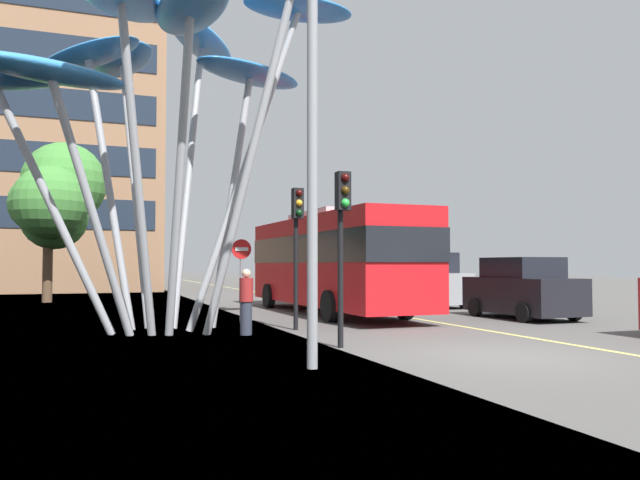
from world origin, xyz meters
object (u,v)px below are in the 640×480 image
Objects in this scene: traffic_light_kerb_near at (342,220)px; car_far_side at (321,278)px; car_side_street at (363,279)px; no_entry_sign at (241,267)px; street_lamp at (330,56)px; car_parked_mid at (522,289)px; leaf_sculpture at (164,58)px; red_bus at (331,258)px; traffic_light_kerb_far at (297,227)px; car_parked_far at (426,281)px; pedestrian at (246,302)px.

traffic_light_kerb_near reaches higher than car_far_side.
car_side_street is 14.05m from no_entry_sign.
no_entry_sign is at bearing 86.74° from street_lamp.
leaf_sculpture is at bearing -179.94° from car_parked_mid.
street_lamp is at bearing -143.81° from car_parked_mid.
red_bus is 5.80m from traffic_light_kerb_far.
car_parked_far is 0.96× the size of car_side_street.
car_far_side is 0.47× the size of street_lamp.
car_parked_far is (5.03, 2.08, -0.94)m from red_bus.
leaf_sculpture is 12.91m from car_parked_mid.
traffic_light_kerb_near is at bearing -109.28° from car_far_side.
red_bus is at bearing 32.89° from leaf_sculpture.
street_lamp is at bearing -87.86° from pedestrian.
car_far_side is 22.28m from pedestrian.
street_lamp reaches higher than car_side_street.
car_far_side is (8.13, 23.25, -1.71)m from traffic_light_kerb_near.
car_far_side is at bearing 90.01° from car_parked_mid.
red_bus is at bearing -120.54° from car_side_street.
leaf_sculpture is at bearing -121.19° from car_far_side.
leaf_sculpture is 6.93× the size of pedestrian.
car_side_street is 17.29m from pedestrian.
traffic_light_kerb_near is at bearing -84.80° from no_entry_sign.
car_parked_far is at bearing 39.04° from pedestrian.
car_parked_mid is 2.48× the size of pedestrian.
leaf_sculpture reaches higher than car_parked_far.
car_parked_far is (8.14, 10.72, -1.62)m from traffic_light_kerb_near.
car_side_street is (8.09, 13.78, -1.73)m from traffic_light_kerb_far.
red_bus is 4.24m from no_entry_sign.
car_side_street is (5.20, 8.81, -0.99)m from red_bus.
red_bus is at bearing 70.24° from traffic_light_kerb_near.
car_parked_far reaches higher than car_far_side.
street_lamp is at bearing -109.97° from car_far_side.
pedestrian is at bearing -158.31° from traffic_light_kerb_far.
traffic_light_kerb_far is at bearing -173.33° from car_parked_mid.
no_entry_sign is (0.70, 3.54, 0.85)m from pedestrian.
traffic_light_kerb_near is 0.85× the size of car_parked_far.
pedestrian is at bearing -170.81° from car_parked_mid.
leaf_sculpture reaches higher than pedestrian.
car_side_street is 1.12× the size of car_far_side.
car_parked_mid is 9.56m from pedestrian.
traffic_light_kerb_near reaches higher than car_side_street.
pedestrian is at bearing -115.04° from car_far_side.
car_side_street is 0.53× the size of street_lamp.
car_side_street is at bearing 48.28° from leaf_sculpture.
traffic_light_kerb_near is at bearing 63.01° from street_lamp.
no_entry_sign is at bearing 38.26° from leaf_sculpture.
leaf_sculpture is 6.39m from no_entry_sign.
no_entry_sign reaches higher than car_side_street.
red_bus is 3.05× the size of traffic_light_kerb_far.
traffic_light_kerb_far is 0.93× the size of car_parked_mid.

